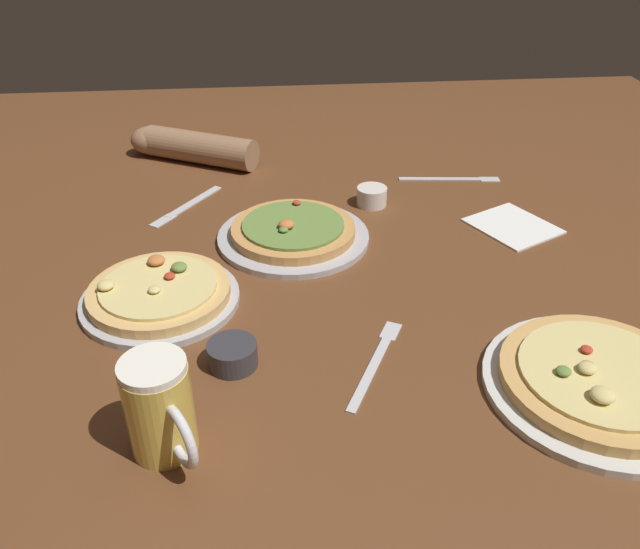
% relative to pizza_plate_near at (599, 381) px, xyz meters
% --- Properties ---
extents(ground_plane, '(2.40, 2.40, 0.03)m').
position_rel_pizza_plate_near_xyz_m(ground_plane, '(-0.36, 0.30, -0.03)').
color(ground_plane, brown).
extents(pizza_plate_near, '(0.32, 0.32, 0.05)m').
position_rel_pizza_plate_near_xyz_m(pizza_plate_near, '(0.00, 0.00, 0.00)').
color(pizza_plate_near, silver).
rests_on(pizza_plate_near, ground_plane).
extents(pizza_plate_far, '(0.30, 0.30, 0.05)m').
position_rel_pizza_plate_near_xyz_m(pizza_plate_far, '(-0.40, 0.47, -0.00)').
color(pizza_plate_far, '#B2B2B7').
rests_on(pizza_plate_far, ground_plane).
extents(pizza_plate_side, '(0.26, 0.26, 0.05)m').
position_rel_pizza_plate_near_xyz_m(pizza_plate_side, '(-0.63, 0.28, 0.00)').
color(pizza_plate_side, '#B2B2B7').
rests_on(pizza_plate_side, ground_plane).
extents(beer_mug_dark, '(0.10, 0.13, 0.14)m').
position_rel_pizza_plate_near_xyz_m(beer_mug_dark, '(-0.59, -0.05, 0.05)').
color(beer_mug_dark, gold).
rests_on(beer_mug_dark, ground_plane).
extents(ramekin_sauce, '(0.07, 0.07, 0.04)m').
position_rel_pizza_plate_near_xyz_m(ramekin_sauce, '(-0.51, 0.10, 0.00)').
color(ramekin_sauce, '#333338').
rests_on(ramekin_sauce, ground_plane).
extents(ramekin_butter, '(0.06, 0.06, 0.04)m').
position_rel_pizza_plate_near_xyz_m(ramekin_butter, '(-0.22, 0.60, 0.00)').
color(ramekin_butter, silver).
rests_on(ramekin_butter, ground_plane).
extents(napkin_folded, '(0.20, 0.20, 0.01)m').
position_rel_pizza_plate_near_xyz_m(napkin_folded, '(0.05, 0.48, -0.01)').
color(napkin_folded, white).
rests_on(napkin_folded, ground_plane).
extents(fork_left, '(0.12, 0.20, 0.01)m').
position_rel_pizza_plate_near_xyz_m(fork_left, '(-0.30, 0.09, -0.01)').
color(fork_left, silver).
rests_on(fork_left, ground_plane).
extents(knife_right, '(0.14, 0.19, 0.01)m').
position_rel_pizza_plate_near_xyz_m(knife_right, '(-0.61, 0.63, -0.01)').
color(knife_right, silver).
rests_on(knife_right, ground_plane).
extents(fork_spare, '(0.23, 0.04, 0.01)m').
position_rel_pizza_plate_near_xyz_m(fork_spare, '(-0.01, 0.71, -0.01)').
color(fork_spare, silver).
rests_on(fork_spare, ground_plane).
extents(diner_arm, '(0.32, 0.20, 0.08)m').
position_rel_pizza_plate_near_xyz_m(diner_arm, '(-0.63, 0.89, 0.02)').
color(diner_arm, '#936B4C').
rests_on(diner_arm, ground_plane).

